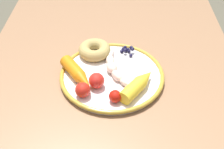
% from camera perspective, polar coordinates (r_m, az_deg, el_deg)
% --- Properties ---
extents(dining_table, '(1.04, 0.76, 0.76)m').
position_cam_1_polar(dining_table, '(0.93, -0.36, -4.40)').
color(dining_table, '#936949').
rests_on(dining_table, ground_plane).
extents(plate, '(0.29, 0.29, 0.02)m').
position_cam_1_polar(plate, '(0.83, 0.00, -0.15)').
color(plate, white).
rests_on(plate, dining_table).
extents(banana, '(0.17, 0.08, 0.03)m').
position_cam_1_polar(banana, '(0.84, 0.39, 1.31)').
color(banana, beige).
rests_on(banana, plate).
extents(carrot_orange, '(0.13, 0.11, 0.04)m').
position_cam_1_polar(carrot_orange, '(0.81, -6.69, 0.18)').
color(carrot_orange, orange).
rests_on(carrot_orange, plate).
extents(carrot_yellow, '(0.13, 0.11, 0.04)m').
position_cam_1_polar(carrot_yellow, '(0.78, 5.04, -1.97)').
color(carrot_yellow, yellow).
rests_on(carrot_yellow, plate).
extents(donut, '(0.11, 0.11, 0.03)m').
position_cam_1_polar(donut, '(0.90, -3.37, 4.76)').
color(donut, tan).
rests_on(donut, plate).
extents(blueberry_pile, '(0.05, 0.04, 0.02)m').
position_cam_1_polar(blueberry_pile, '(0.91, 2.95, 4.74)').
color(blueberry_pile, '#191638').
rests_on(blueberry_pile, plate).
extents(tomato_near, '(0.04, 0.04, 0.04)m').
position_cam_1_polar(tomato_near, '(0.76, -5.67, -2.97)').
color(tomato_near, red).
rests_on(tomato_near, plate).
extents(tomato_mid, '(0.04, 0.04, 0.04)m').
position_cam_1_polar(tomato_mid, '(0.78, -2.99, -1.18)').
color(tomato_mid, red).
rests_on(tomato_mid, plate).
extents(tomato_far, '(0.03, 0.03, 0.03)m').
position_cam_1_polar(tomato_far, '(0.75, 0.62, -4.23)').
color(tomato_far, red).
rests_on(tomato_far, plate).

